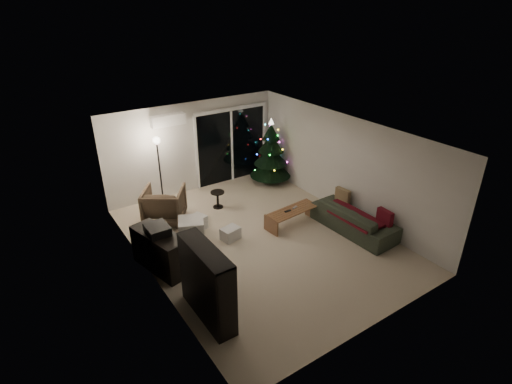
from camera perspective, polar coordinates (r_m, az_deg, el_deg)
room at (r=10.00m, az=-2.11°, el=2.82°), size 6.50×7.51×2.60m
bookshelf at (r=6.80m, az=-8.31°, el=-13.24°), size 0.79×1.41×1.37m
media_cabinet at (r=8.27m, az=-13.54°, el=-8.18°), size 0.79×1.39×0.82m
stereo at (r=8.00m, az=-13.90°, el=-5.24°), size 0.41×0.49×0.17m
armchair at (r=9.92m, az=-12.97°, el=-1.79°), size 1.31×1.31×0.87m
ottoman at (r=9.14m, az=-9.20°, el=-5.31°), size 0.73×0.73×0.50m
cardboard_box_a at (r=9.53m, az=-8.59°, el=-4.46°), size 0.55×0.48×0.33m
cardboard_box_b at (r=9.10m, az=-3.67°, el=-5.95°), size 0.46×0.38×0.28m
side_table at (r=10.42m, az=-5.49°, el=-1.07°), size 0.36×0.36×0.45m
floor_lamp at (r=10.43m, az=-13.52°, el=2.54°), size 0.29×0.29×1.84m
sofa at (r=9.60m, az=13.80°, el=-3.76°), size 0.90×2.12×0.61m
sofa_throw at (r=9.47m, az=13.47°, el=-3.22°), size 0.65×1.50×0.05m
cushion_a at (r=10.04m, az=12.27°, el=-0.62°), size 0.15×0.41×0.40m
cushion_b at (r=9.31m, az=17.91°, el=-3.60°), size 0.15×0.41×0.40m
coffee_table at (r=9.62m, az=5.23°, el=-3.63°), size 1.36×0.58×0.42m
remote_a at (r=9.43m, az=4.57°, el=-2.72°), size 0.17×0.05×0.02m
remote_b at (r=9.60m, az=5.56°, el=-2.20°), size 0.16×0.09×0.02m
christmas_tree at (r=11.54m, az=2.12°, el=5.84°), size 1.38×1.38×1.94m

